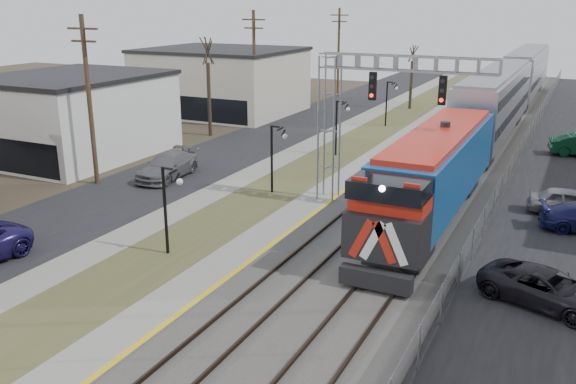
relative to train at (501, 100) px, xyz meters
The scene contains 18 objects.
street_west 23.55m from the train, 136.67° to the right, with size 7.00×120.00×0.04m, color black.
sidewalk 20.53m from the train, 127.93° to the right, with size 2.00×120.00×0.08m, color gray.
grass_median 18.86m from the train, 120.64° to the right, with size 4.00×120.00×0.06m, color #464927.
platform 17.52m from the train, 112.06° to the right, with size 2.00×120.00×0.24m, color gray.
ballast_bed 16.35m from the train, 95.34° to the right, with size 8.00×120.00×0.20m, color #595651.
platform_edge 17.20m from the train, 109.31° to the right, with size 0.24×120.00×0.01m, color gold.
track_near 16.62m from the train, 102.31° to the right, with size 1.58×120.00×0.15m.
track_far 16.25m from the train, 90.00° to the right, with size 1.58×120.00×0.15m.
train is the anchor object (origin of this frame).
signal_gantry 23.59m from the train, 100.52° to the right, with size 9.00×1.07×8.15m.
lampposts 34.11m from the train, 106.18° to the right, with size 0.14×62.14×4.00m.
utility_poles 32.90m from the train, 127.53° to the right, with size 0.28×80.28×10.00m.
fence 16.40m from the train, 80.44° to the right, with size 0.04×120.00×1.60m, color gray.
buildings_west 37.71m from the train, 134.64° to the right, with size 14.00×67.00×7.00m.
bare_trees 21.84m from the train, 146.28° to the right, with size 12.30×42.30×5.95m.
car_lot_c 31.53m from the train, 79.29° to the right, with size 2.20×4.78×1.33m, color black.
car_lot_e 20.82m from the train, 72.57° to the right, with size 1.66×4.13×1.41m, color gray.
car_street_b 28.69m from the train, 126.07° to the right, with size 2.14×5.27×1.53m, color slate.
Camera 1 is at (11.65, -2.02, 10.67)m, focal length 38.00 mm.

